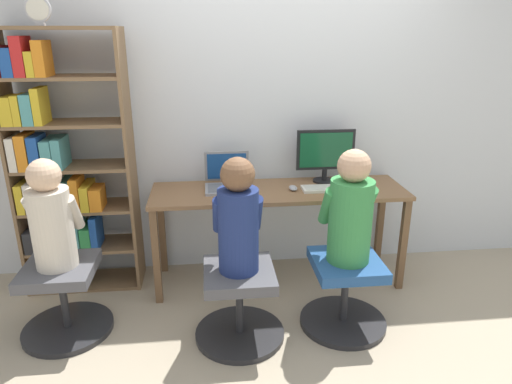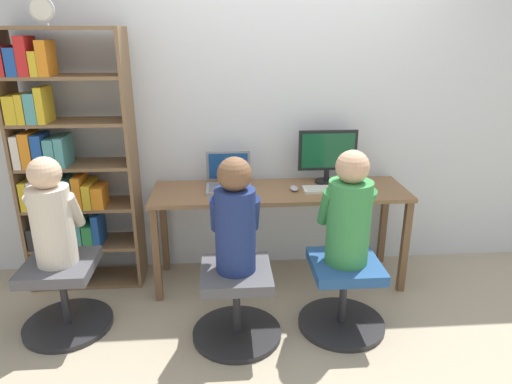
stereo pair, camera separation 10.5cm
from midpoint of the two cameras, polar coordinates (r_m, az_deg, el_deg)
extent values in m
plane|color=tan|center=(3.51, 2.50, -12.98)|extent=(14.00, 14.00, 0.00)
cube|color=silver|center=(3.62, 1.34, 10.20)|extent=(10.00, 0.05, 2.60)
cube|color=brown|center=(3.43, 2.00, 0.08)|extent=(1.91, 0.55, 0.03)
cube|color=brown|center=(3.36, -13.25, -7.93)|extent=(0.05, 0.05, 0.73)
cube|color=brown|center=(3.61, 17.09, -6.35)|extent=(0.05, 0.05, 0.73)
cube|color=brown|center=(3.78, -12.46, -4.67)|extent=(0.05, 0.05, 0.73)
cube|color=brown|center=(4.00, 14.54, -3.48)|extent=(0.05, 0.05, 0.73)
cylinder|color=black|center=(3.63, 7.69, 1.41)|extent=(0.18, 0.18, 0.01)
cylinder|color=black|center=(3.62, 7.72, 2.18)|extent=(0.04, 0.04, 0.09)
cube|color=black|center=(3.57, 7.87, 5.26)|extent=(0.45, 0.02, 0.31)
cube|color=#144C2D|center=(3.55, 7.91, 5.21)|extent=(0.41, 0.01, 0.27)
cube|color=gray|center=(3.42, -4.41, 0.39)|extent=(0.34, 0.25, 0.02)
cube|color=slate|center=(3.41, -4.41, 0.58)|extent=(0.30, 0.20, 0.00)
cube|color=gray|center=(3.52, -4.55, 3.26)|extent=(0.34, 0.07, 0.25)
cube|color=#19478C|center=(3.52, -4.55, 3.21)|extent=(0.30, 0.05, 0.21)
cube|color=silver|center=(3.45, 8.67, 0.46)|extent=(0.46, 0.15, 0.02)
cube|color=#BAB8AD|center=(3.45, 8.68, 0.66)|extent=(0.42, 0.12, 0.00)
ellipsoid|color=#99999E|center=(3.42, 3.79, 0.51)|extent=(0.06, 0.10, 0.03)
cylinder|color=#262628|center=(3.27, 9.84, -15.64)|extent=(0.58, 0.58, 0.04)
cylinder|color=#262628|center=(3.15, 10.06, -12.52)|extent=(0.05, 0.05, 0.38)
cube|color=#234C84|center=(3.04, 10.31, -8.90)|extent=(0.44, 0.45, 0.07)
cylinder|color=#262628|center=(3.12, -3.04, -17.23)|extent=(0.58, 0.58, 0.04)
cylinder|color=#262628|center=(3.00, -3.11, -14.02)|extent=(0.05, 0.05, 0.38)
cube|color=#4C4C51|center=(2.88, -3.19, -10.26)|extent=(0.44, 0.45, 0.07)
cylinder|color=#388C47|center=(2.91, 10.67, -3.62)|extent=(0.27, 0.27, 0.54)
sphere|color=tan|center=(2.79, 11.13, 3.21)|extent=(0.20, 0.20, 0.20)
cylinder|color=#388C47|center=(2.92, 7.91, -1.75)|extent=(0.08, 0.22, 0.29)
cylinder|color=#388C47|center=(2.99, 12.72, -1.53)|extent=(0.08, 0.22, 0.29)
cylinder|color=navy|center=(2.75, -3.31, -4.87)|extent=(0.25, 0.25, 0.52)
sphere|color=brown|center=(2.62, -3.46, 2.19)|extent=(0.20, 0.20, 0.20)
cylinder|color=navy|center=(2.78, -5.82, -2.90)|extent=(0.07, 0.21, 0.28)
cylinder|color=navy|center=(2.79, -1.03, -2.72)|extent=(0.07, 0.21, 0.28)
cube|color=brown|center=(3.71, -28.59, 2.63)|extent=(0.02, 0.33, 1.91)
cube|color=brown|center=(3.48, -16.18, 3.28)|extent=(0.02, 0.33, 1.91)
cube|color=brown|center=(3.93, -20.80, -10.35)|extent=(0.79, 0.31, 0.02)
cube|color=brown|center=(3.79, -21.36, -6.20)|extent=(0.79, 0.31, 0.02)
cube|color=brown|center=(3.67, -21.96, -1.75)|extent=(0.79, 0.31, 0.02)
cube|color=brown|center=(3.58, -22.59, 2.96)|extent=(0.79, 0.31, 0.02)
cube|color=brown|center=(3.51, -23.25, 7.89)|extent=(0.79, 0.31, 0.02)
cube|color=brown|center=(3.47, -23.95, 12.97)|extent=(0.79, 0.31, 0.02)
cube|color=brown|center=(3.46, -24.69, 18.13)|extent=(0.79, 0.31, 0.02)
cube|color=orange|center=(3.97, -26.14, -9.04)|extent=(0.05, 0.27, 0.20)
cube|color=gold|center=(3.92, -25.52, -8.87)|extent=(0.05, 0.23, 0.24)
cube|color=#1E4C9E|center=(3.89, -24.70, -9.19)|extent=(0.06, 0.19, 0.22)
cube|color=orange|center=(3.90, -23.68, -8.78)|extent=(0.06, 0.27, 0.24)
cube|color=orange|center=(3.87, -22.64, -8.91)|extent=(0.08, 0.24, 0.24)
cube|color=teal|center=(3.86, -21.71, -9.12)|extent=(0.04, 0.25, 0.20)
cube|color=#262628|center=(3.81, -26.75, -5.26)|extent=(0.08, 0.21, 0.17)
cube|color=#2D8C47|center=(3.80, -25.82, -5.16)|extent=(0.04, 0.22, 0.17)
cube|color=#8C338C|center=(3.76, -24.89, -4.94)|extent=(0.09, 0.22, 0.21)
cube|color=silver|center=(3.73, -23.78, -5.32)|extent=(0.05, 0.18, 0.17)
cube|color=#1E4C9E|center=(3.72, -22.87, -4.78)|extent=(0.05, 0.22, 0.23)
cube|color=teal|center=(3.72, -21.97, -4.68)|extent=(0.05, 0.27, 0.22)
cube|color=#2D8C47|center=(3.70, -20.99, -5.11)|extent=(0.07, 0.22, 0.17)
cube|color=#1E4C9E|center=(3.67, -20.09, -4.50)|extent=(0.05, 0.23, 0.26)
cube|color=gold|center=(3.71, -27.64, -0.43)|extent=(0.05, 0.24, 0.21)
cube|color=silver|center=(3.67, -26.78, -0.47)|extent=(0.07, 0.20, 0.22)
cube|color=#262628|center=(3.65, -25.73, -0.76)|extent=(0.05, 0.19, 0.17)
cube|color=teal|center=(3.63, -24.72, 0.01)|extent=(0.08, 0.22, 0.26)
cube|color=teal|center=(3.63, -23.22, -0.18)|extent=(0.08, 0.27, 0.21)
cube|color=orange|center=(3.58, -22.17, -0.02)|extent=(0.06, 0.23, 0.24)
cube|color=gold|center=(3.59, -21.04, -0.33)|extent=(0.06, 0.27, 0.18)
cube|color=orange|center=(3.54, -19.98, -0.63)|extent=(0.08, 0.19, 0.16)
cube|color=silver|center=(3.61, -28.54, 4.33)|extent=(0.05, 0.20, 0.23)
cube|color=orange|center=(3.60, -27.50, 4.58)|extent=(0.07, 0.22, 0.25)
cube|color=#1E4C9E|center=(3.56, -26.36, 4.53)|extent=(0.07, 0.21, 0.24)
cube|color=teal|center=(3.57, -24.98, 4.50)|extent=(0.07, 0.27, 0.21)
cube|color=teal|center=(3.53, -23.97, 4.58)|extent=(0.06, 0.24, 0.21)
cube|color=gold|center=(3.57, -28.99, 8.97)|extent=(0.08, 0.24, 0.19)
cube|color=gold|center=(3.54, -28.08, 9.11)|extent=(0.05, 0.21, 0.20)
cube|color=teal|center=(3.50, -27.13, 9.22)|extent=(0.07, 0.19, 0.20)
cube|color=gold|center=(3.49, -26.09, 9.68)|extent=(0.05, 0.22, 0.24)
cube|color=red|center=(3.55, -30.06, 13.98)|extent=(0.05, 0.24, 0.20)
cube|color=#1E4C9E|center=(3.53, -28.86, 14.05)|extent=(0.07, 0.26, 0.18)
cube|color=red|center=(3.47, -27.99, 14.74)|extent=(0.07, 0.20, 0.26)
cube|color=gold|center=(3.46, -26.78, 14.11)|extent=(0.05, 0.22, 0.16)
cube|color=orange|center=(3.43, -25.92, 14.79)|extent=(0.07, 0.20, 0.23)
cube|color=#B2B2B7|center=(3.38, -26.22, 18.31)|extent=(0.06, 0.03, 0.02)
cylinder|color=#B2B2B7|center=(3.38, -26.46, 19.81)|extent=(0.16, 0.02, 0.16)
cylinder|color=silver|center=(3.37, -26.53, 19.81)|extent=(0.13, 0.00, 0.13)
cylinder|color=#262628|center=(3.42, -23.23, -15.37)|extent=(0.58, 0.58, 0.04)
cylinder|color=#262628|center=(3.31, -23.72, -12.37)|extent=(0.05, 0.05, 0.38)
cube|color=#4C4C51|center=(3.20, -24.26, -8.90)|extent=(0.44, 0.45, 0.07)
cylinder|color=beige|center=(3.09, -25.00, -4.17)|extent=(0.25, 0.25, 0.50)
sphere|color=beige|center=(2.98, -25.92, 1.89)|extent=(0.20, 0.20, 0.20)
cylinder|color=beige|center=(3.16, -26.83, -2.45)|extent=(0.07, 0.20, 0.27)
cylinder|color=beige|center=(3.09, -22.69, -2.35)|extent=(0.07, 0.20, 0.27)
camera|label=1|loc=(0.05, -90.93, -0.33)|focal=32.00mm
camera|label=2|loc=(0.05, 89.07, 0.33)|focal=32.00mm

